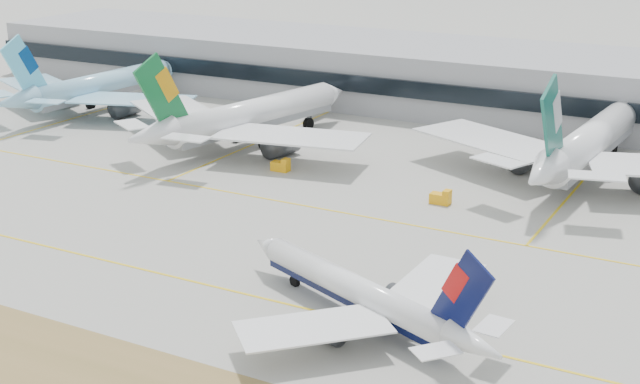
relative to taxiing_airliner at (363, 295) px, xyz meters
The scene contains 8 objects.
ground 26.43m from the taxiing_airliner, 169.40° to the left, with size 3000.00×3000.00×0.00m, color gray.
taxiing_airliner is the anchor object (origin of this frame).
widebody_korean 130.46m from the taxiing_airliner, 146.05° to the left, with size 61.45×60.19×21.94m.
widebody_eva 85.49m from the taxiing_airliner, 132.62° to the left, with size 63.85×63.40×23.22m.
widebody_cathay 75.00m from the taxiing_airliner, 81.87° to the left, with size 67.50×66.08×24.09m.
terminal 122.45m from the taxiing_airliner, 102.14° to the left, with size 280.00×43.10×15.00m.
gse_c 47.75m from the taxiing_airliner, 99.41° to the left, with size 3.55×2.00×2.60m.
gse_b 65.78m from the taxiing_airliner, 129.78° to the left, with size 3.55×2.00×2.60m.
Camera 1 is at (68.93, -95.53, 50.31)m, focal length 50.00 mm.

